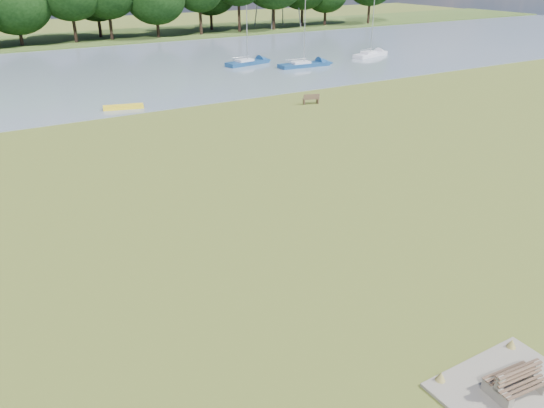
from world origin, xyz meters
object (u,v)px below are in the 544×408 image
kayak (123,107)px  sailboat_2 (370,53)px  bench_pair (516,381)px  riverbank_bench (311,99)px  sailboat_5 (303,63)px  sailboat_1 (247,61)px

kayak → sailboat_2: size_ratio=0.43×
bench_pair → kayak: bench_pair is taller
riverbank_bench → sailboat_2: bearing=55.0°
bench_pair → sailboat_5: size_ratio=0.23×
sailboat_2 → kayak: bearing=-178.8°
bench_pair → sailboat_5: (23.95, 46.88, -0.01)m
kayak → sailboat_2: 37.57m
sailboat_2 → sailboat_1: bearing=155.4°
sailboat_1 → sailboat_5: sailboat_5 is taller
sailboat_5 → sailboat_1: bearing=140.5°
kayak → sailboat_2: sailboat_2 is taller
bench_pair → sailboat_5: sailboat_5 is taller
riverbank_bench → sailboat_2: size_ratio=0.20×
sailboat_2 → bench_pair: bearing=-141.6°
riverbank_bench → sailboat_5: (9.44, 15.38, -0.00)m
bench_pair → sailboat_5: 52.64m
riverbank_bench → kayak: 16.18m
kayak → sailboat_1: sailboat_1 is taller
sailboat_5 → sailboat_2: bearing=11.3°
sailboat_2 → sailboat_5: sailboat_2 is taller
sailboat_1 → sailboat_5: size_ratio=0.88×
bench_pair → riverbank_bench: (14.51, 31.50, -0.01)m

